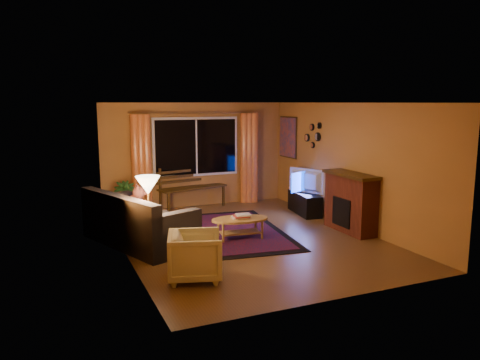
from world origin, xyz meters
name	(u,v)px	position (x,y,z in m)	size (l,w,h in m)	color
floor	(246,238)	(0.00, 0.00, -0.01)	(4.50, 6.00, 0.02)	brown
ceiling	(247,102)	(0.00, 0.00, 2.51)	(4.50, 6.00, 0.02)	white
wall_back	(196,155)	(0.00, 3.01, 1.25)	(4.50, 0.02, 2.50)	#BA7F39
wall_left	(121,180)	(-2.26, 0.00, 1.25)	(0.02, 6.00, 2.50)	#BA7F39
wall_right	(348,165)	(2.26, 0.00, 1.25)	(0.02, 6.00, 2.50)	#BA7F39
window	(196,147)	(0.00, 2.94, 1.45)	(2.00, 0.02, 1.30)	black
curtain_rod	(196,113)	(0.00, 2.90, 2.25)	(0.03, 0.03, 3.20)	#BF8C3F
curtain_left	(141,164)	(-1.35, 2.88, 1.12)	(0.36, 0.36, 2.24)	orange
curtain_right	(249,158)	(1.35, 2.88, 1.12)	(0.36, 0.36, 2.24)	orange
bench	(193,198)	(-0.17, 2.75, 0.25)	(1.67, 0.49, 0.50)	#392509
potted_plant	(125,201)	(-1.85, 2.30, 0.41)	(0.46, 0.46, 0.83)	#235B1E
sofa	(139,218)	(-1.92, 0.42, 0.47)	(0.99, 2.32, 0.94)	black
dog	(135,198)	(-1.87, 0.94, 0.73)	(0.36, 0.49, 0.54)	#995047
armchair	(195,254)	(-1.52, -1.60, 0.38)	(0.74, 0.69, 0.76)	beige
floor_lamp	(149,217)	(-1.88, -0.29, 0.65)	(0.22, 0.22, 1.31)	#BF8C3F
rug	(229,231)	(-0.15, 0.48, 0.01)	(2.01, 3.18, 0.02)	maroon
coffee_table	(240,228)	(-0.14, -0.01, 0.19)	(1.07, 1.07, 0.39)	#B5863D
tv_console	(305,203)	(2.00, 1.23, 0.24)	(0.38, 1.14, 0.48)	black
television	(305,181)	(2.00, 1.23, 0.75)	(0.95, 0.12, 0.55)	black
fireplace	(351,204)	(2.05, -0.40, 0.55)	(0.40, 1.20, 1.10)	maroon
mirror_cluster	(313,134)	(2.21, 1.30, 1.80)	(0.06, 0.60, 0.56)	black
painting	(288,137)	(2.22, 2.45, 1.65)	(0.04, 0.76, 0.96)	#D75322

